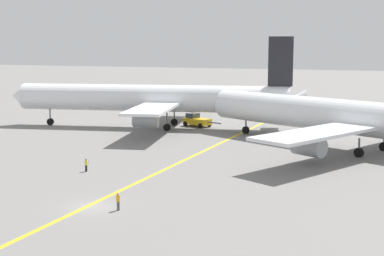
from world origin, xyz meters
TOP-DOWN VIEW (x-y plane):
  - ground_plane at (0.00, 0.00)m, footprint 600.00×600.00m
  - taxiway_stripe at (-0.16, 10.00)m, footprint 5.08×119.93m
  - airliner_at_gate_left at (-15.61, 48.80)m, footprint 55.87×39.47m
  - airliner_being_pushed at (21.10, 38.13)m, footprint 52.71×42.11m
  - pushback_tug at (-8.92, 53.07)m, footprint 8.44×4.57m
  - ground_crew_wing_walker_right at (-8.51, 12.74)m, footprint 0.50×0.36m
  - ground_crew_marshaller_foreground at (2.87, -0.15)m, footprint 0.36×0.36m

SIDE VIEW (x-z plane):
  - ground_plane at x=0.00m, z-range 0.00..0.00m
  - taxiway_stripe at x=-0.16m, z-range 0.00..0.01m
  - ground_crew_wing_walker_right at x=-8.51m, z-range 0.03..1.62m
  - ground_crew_marshaller_foreground at x=2.87m, z-range 0.04..1.77m
  - pushback_tug at x=-8.92m, z-range -0.22..2.53m
  - airliner_being_pushed at x=21.10m, z-range -3.22..12.90m
  - airliner_at_gate_left at x=-15.61m, z-range -2.98..13.91m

